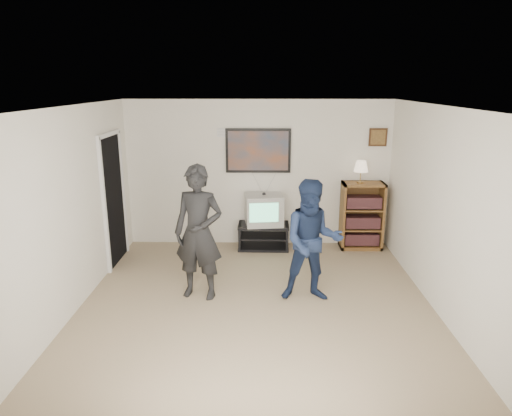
{
  "coord_description": "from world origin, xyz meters",
  "views": [
    {
      "loc": [
        0.08,
        -5.19,
        2.77
      ],
      "look_at": [
        -0.01,
        0.66,
        1.15
      ],
      "focal_mm": 32.0,
      "sensor_mm": 36.0,
      "label": 1
    }
  ],
  "objects_px": {
    "media_stand": "(263,236)",
    "bookshelf": "(362,216)",
    "crt_television": "(264,210)",
    "person_short": "(312,241)",
    "person_tall": "(199,233)"
  },
  "relations": [
    {
      "from": "media_stand",
      "to": "bookshelf",
      "type": "xyz_separation_m",
      "value": [
        1.67,
        0.05,
        0.36
      ]
    },
    {
      "from": "crt_television",
      "to": "person_short",
      "type": "relative_size",
      "value": 0.38
    },
    {
      "from": "media_stand",
      "to": "person_tall",
      "type": "height_order",
      "value": "person_tall"
    },
    {
      "from": "person_tall",
      "to": "person_short",
      "type": "distance_m",
      "value": 1.47
    },
    {
      "from": "crt_television",
      "to": "bookshelf",
      "type": "height_order",
      "value": "bookshelf"
    },
    {
      "from": "media_stand",
      "to": "bookshelf",
      "type": "relative_size",
      "value": 0.76
    },
    {
      "from": "bookshelf",
      "to": "person_short",
      "type": "relative_size",
      "value": 0.71
    },
    {
      "from": "crt_television",
      "to": "bookshelf",
      "type": "relative_size",
      "value": 0.53
    },
    {
      "from": "media_stand",
      "to": "person_short",
      "type": "relative_size",
      "value": 0.54
    },
    {
      "from": "bookshelf",
      "to": "person_tall",
      "type": "height_order",
      "value": "person_tall"
    },
    {
      "from": "person_short",
      "to": "media_stand",
      "type": "bearing_deg",
      "value": 107.62
    },
    {
      "from": "bookshelf",
      "to": "media_stand",
      "type": "bearing_deg",
      "value": -178.29
    },
    {
      "from": "person_tall",
      "to": "person_short",
      "type": "relative_size",
      "value": 1.1
    },
    {
      "from": "person_tall",
      "to": "person_short",
      "type": "height_order",
      "value": "person_tall"
    },
    {
      "from": "media_stand",
      "to": "person_tall",
      "type": "distance_m",
      "value": 2.13
    }
  ]
}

